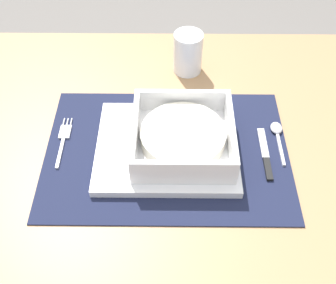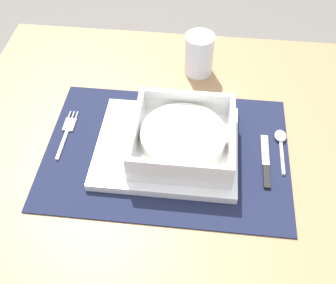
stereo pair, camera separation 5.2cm
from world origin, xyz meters
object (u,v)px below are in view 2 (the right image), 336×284
at_px(dining_table, 168,177).
at_px(drinking_glass, 199,56).
at_px(fork, 67,130).
at_px(butter_knife, 266,164).
at_px(spoon, 281,140).
at_px(porridge_bowl, 183,138).

height_order(dining_table, drinking_glass, drinking_glass).
relative_size(fork, butter_knife, 1.03).
bearing_deg(dining_table, fork, 177.34).
bearing_deg(butter_knife, spoon, 65.26).
bearing_deg(butter_knife, porridge_bowl, 175.37).
distance_m(fork, butter_knife, 0.40).
bearing_deg(spoon, butter_knife, -120.09).
height_order(butter_knife, drinking_glass, drinking_glass).
height_order(porridge_bowl, drinking_glass, drinking_glass).
bearing_deg(butter_knife, fork, 175.54).
height_order(porridge_bowl, fork, porridge_bowl).
bearing_deg(spoon, drinking_glass, 127.31).
distance_m(porridge_bowl, butter_knife, 0.17).
height_order(spoon, butter_knife, spoon).
xyz_separation_m(dining_table, fork, (-0.21, 0.01, 0.12)).
bearing_deg(fork, porridge_bowl, -8.36).
distance_m(spoon, drinking_glass, 0.28).
relative_size(dining_table, drinking_glass, 9.09).
xyz_separation_m(dining_table, drinking_glass, (0.05, 0.23, 0.15)).
bearing_deg(porridge_bowl, butter_knife, -6.71).
xyz_separation_m(porridge_bowl, drinking_glass, (0.01, 0.25, 0.00)).
bearing_deg(fork, butter_knife, -8.47).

